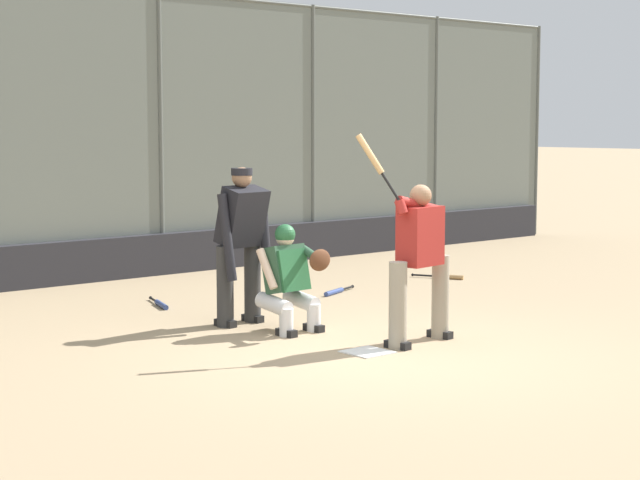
{
  "coord_description": "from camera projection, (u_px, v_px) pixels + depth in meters",
  "views": [
    {
      "loc": [
        7.26,
        7.78,
        2.31
      ],
      "look_at": [
        -0.22,
        -1.0,
        1.05
      ],
      "focal_mm": 60.0,
      "sensor_mm": 36.0,
      "label": 1
    }
  ],
  "objects": [
    {
      "name": "spare_bat_by_padding",
      "position": [
        336.0,
        291.0,
        14.57
      ],
      "size": [
        0.78,
        0.34,
        0.07
      ],
      "rotation": [
        0.0,
        0.0,
        0.37
      ],
      "color": "black",
      "rests_on": "ground_plane"
    },
    {
      "name": "backstop_fence",
      "position": [
        69.0,
        128.0,
        15.34
      ],
      "size": [
        21.41,
        0.08,
        4.31
      ],
      "color": "#515651",
      "rests_on": "ground_plane"
    },
    {
      "name": "padding_wall",
      "position": [
        76.0,
        262.0,
        15.47
      ],
      "size": [
        20.91,
        0.18,
        0.63
      ],
      "primitive_type": "cube",
      "color": "#28282D",
      "rests_on": "ground_plane"
    },
    {
      "name": "spare_bat_third_base_side",
      "position": [
        444.0,
        277.0,
        15.97
      ],
      "size": [
        0.41,
        0.74,
        0.07
      ],
      "rotation": [
        0.0,
        0.0,
        2.04
      ],
      "color": "black",
      "rests_on": "ground_plane"
    },
    {
      "name": "catcher_behind_plate",
      "position": [
        290.0,
        276.0,
        11.84
      ],
      "size": [
        0.64,
        0.75,
        1.2
      ],
      "rotation": [
        0.0,
        0.0,
        0.06
      ],
      "color": "silver",
      "rests_on": "ground_plane"
    },
    {
      "name": "home_plate_marker",
      "position": [
        367.0,
        352.0,
        10.82
      ],
      "size": [
        0.43,
        0.43,
        0.01
      ],
      "primitive_type": "cube",
      "color": "white",
      "rests_on": "ground_plane"
    },
    {
      "name": "batter_at_plate",
      "position": [
        419.0,
        257.0,
        11.18
      ],
      "size": [
        1.1,
        0.57,
        2.21
      ],
      "rotation": [
        0.0,
        0.0,
        0.14
      ],
      "color": "gray",
      "rests_on": "ground_plane"
    },
    {
      "name": "ground_plane",
      "position": [
        367.0,
        353.0,
        10.82
      ],
      "size": [
        160.0,
        160.0,
        0.0
      ],
      "primitive_type": "plane",
      "color": "tan"
    },
    {
      "name": "umpire_home",
      "position": [
        241.0,
        240.0,
        12.22
      ],
      "size": [
        0.74,
        0.49,
        1.82
      ],
      "rotation": [
        0.0,
        0.0,
        0.11
      ],
      "color": "#333333",
      "rests_on": "ground_plane"
    },
    {
      "name": "spare_bat_near_backstop",
      "position": [
        160.0,
        304.0,
        13.55
      ],
      "size": [
        0.31,
        0.81,
        0.07
      ],
      "rotation": [
        0.0,
        0.0,
        1.26
      ],
      "color": "black",
      "rests_on": "ground_plane"
    },
    {
      "name": "fielding_glove_on_dirt",
      "position": [
        429.0,
        253.0,
        18.71
      ],
      "size": [
        0.3,
        0.23,
        0.11
      ],
      "color": "brown",
      "rests_on": "ground_plane"
    }
  ]
}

